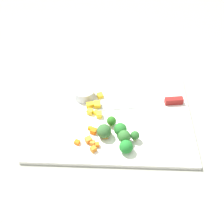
{
  "coord_description": "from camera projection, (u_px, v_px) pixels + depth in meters",
  "views": [
    {
      "loc": [
        0.02,
        -0.59,
        0.62
      ],
      "look_at": [
        0.0,
        0.0,
        0.02
      ],
      "focal_mm": 43.68,
      "sensor_mm": 36.0,
      "label": 1
    }
  ],
  "objects": [
    {
      "name": "carrot_dice_4",
      "position": [
        107.0,
        130.0,
        0.79
      ],
      "size": [
        0.02,
        0.02,
        0.02
      ],
      "primitive_type": "cube",
      "rotation": [
        0.0,
        0.0,
        0.66
      ],
      "color": "orange",
      "rests_on": "cutting_board"
    },
    {
      "name": "broccoli_floret_4",
      "position": [
        126.0,
        147.0,
        0.74
      ],
      "size": [
        0.04,
        0.04,
        0.04
      ],
      "color": "#93B76A",
      "rests_on": "cutting_board"
    },
    {
      "name": "broccoli_floret_5",
      "position": [
        120.0,
        129.0,
        0.78
      ],
      "size": [
        0.04,
        0.04,
        0.04
      ],
      "color": "#90B664",
      "rests_on": "cutting_board"
    },
    {
      "name": "prep_bowl",
      "position": [
        84.0,
        93.0,
        0.9
      ],
      "size": [
        0.07,
        0.07,
        0.03
      ],
      "primitive_type": "cylinder",
      "color": "silver",
      "rests_on": "cutting_board"
    },
    {
      "name": "broccoli_floret_2",
      "position": [
        111.0,
        121.0,
        0.81
      ],
      "size": [
        0.03,
        0.03,
        0.03
      ],
      "color": "#81BB63",
      "rests_on": "cutting_board"
    },
    {
      "name": "cutting_board",
      "position": [
        112.0,
        116.0,
        0.85
      ],
      "size": [
        0.49,
        0.37,
        0.01
      ],
      "primitive_type": "cube",
      "color": "white",
      "rests_on": "ground_plane"
    },
    {
      "name": "carrot_dice_0",
      "position": [
        77.0,
        142.0,
        0.77
      ],
      "size": [
        0.02,
        0.02,
        0.01
      ],
      "primitive_type": "cube",
      "rotation": [
        0.0,
        0.0,
        2.72
      ],
      "color": "orange",
      "rests_on": "cutting_board"
    },
    {
      "name": "carrot_dice_9",
      "position": [
        93.0,
        131.0,
        0.79
      ],
      "size": [
        0.02,
        0.02,
        0.01
      ],
      "primitive_type": "cube",
      "rotation": [
        0.0,
        0.0,
        2.84
      ],
      "color": "orange",
      "rests_on": "cutting_board"
    },
    {
      "name": "chef_knife",
      "position": [
        151.0,
        103.0,
        0.88
      ],
      "size": [
        0.32,
        0.06,
        0.02
      ],
      "rotation": [
        0.0,
        0.0,
        3.27
      ],
      "color": "silver",
      "rests_on": "cutting_board"
    },
    {
      "name": "carrot_dice_1",
      "position": [
        104.0,
        133.0,
        0.79
      ],
      "size": [
        0.01,
        0.01,
        0.01
      ],
      "primitive_type": "cube",
      "rotation": [
        0.0,
        0.0,
        1.48
      ],
      "color": "orange",
      "rests_on": "cutting_board"
    },
    {
      "name": "broccoli_floret_0",
      "position": [
        135.0,
        136.0,
        0.76
      ],
      "size": [
        0.03,
        0.03,
        0.03
      ],
      "color": "#97BC69",
      "rests_on": "cutting_board"
    },
    {
      "name": "carrot_dice_3",
      "position": [
        93.0,
        149.0,
        0.75
      ],
      "size": [
        0.02,
        0.02,
        0.02
      ],
      "primitive_type": "cube",
      "rotation": [
        0.0,
        0.0,
        0.69
      ],
      "color": "orange",
      "rests_on": "cutting_board"
    },
    {
      "name": "carrot_dice_6",
      "position": [
        88.0,
        140.0,
        0.77
      ],
      "size": [
        0.02,
        0.02,
        0.02
      ],
      "primitive_type": "cube",
      "rotation": [
        0.0,
        0.0,
        2.14
      ],
      "color": "orange",
      "rests_on": "cutting_board"
    },
    {
      "name": "pepper_dice_4",
      "position": [
        100.0,
        95.0,
        0.9
      ],
      "size": [
        0.02,
        0.02,
        0.01
      ],
      "primitive_type": "cube",
      "rotation": [
        0.0,
        0.0,
        0.32
      ],
      "color": "yellow",
      "rests_on": "cutting_board"
    },
    {
      "name": "ground_plane",
      "position": [
        112.0,
        117.0,
        0.86
      ],
      "size": [
        4.0,
        4.0,
        0.0
      ],
      "primitive_type": "plane",
      "color": "gray"
    },
    {
      "name": "carrot_dice_5",
      "position": [
        105.0,
        135.0,
        0.78
      ],
      "size": [
        0.02,
        0.01,
        0.01
      ],
      "primitive_type": "cube",
      "rotation": [
        0.0,
        0.0,
        0.0
      ],
      "color": "orange",
      "rests_on": "cutting_board"
    },
    {
      "name": "carrot_dice_2",
      "position": [
        93.0,
        143.0,
        0.76
      ],
      "size": [
        0.01,
        0.01,
        0.01
      ],
      "primitive_type": "cube",
      "rotation": [
        0.0,
        0.0,
        1.42
      ],
      "color": "orange",
      "rests_on": "cutting_board"
    },
    {
      "name": "carrot_dice_8",
      "position": [
        90.0,
        128.0,
        0.8
      ],
      "size": [
        0.01,
        0.01,
        0.01
      ],
      "primitive_type": "cube",
      "rotation": [
        0.0,
        0.0,
        3.04
      ],
      "color": "orange",
      "rests_on": "cutting_board"
    },
    {
      "name": "pepper_dice_1",
      "position": [
        96.0,
        112.0,
        0.85
      ],
      "size": [
        0.02,
        0.02,
        0.01
      ],
      "primitive_type": "cube",
      "rotation": [
        0.0,
        0.0,
        0.82
      ],
      "color": "yellow",
      "rests_on": "cutting_board"
    },
    {
      "name": "pepper_dice_0",
      "position": [
        99.0,
        115.0,
        0.84
      ],
      "size": [
        0.02,
        0.02,
        0.02
      ],
      "primitive_type": "cube",
      "rotation": [
        0.0,
        0.0,
        0.04
      ],
      "color": "yellow",
      "rests_on": "cutting_board"
    },
    {
      "name": "pepper_dice_6",
      "position": [
        89.0,
        106.0,
        0.87
      ],
      "size": [
        0.02,
        0.02,
        0.02
      ],
      "primitive_type": "cube",
      "rotation": [
        0.0,
        0.0,
        1.81
      ],
      "color": "yellow",
      "rests_on": "cutting_board"
    },
    {
      "name": "carrot_dice_7",
      "position": [
        97.0,
        145.0,
        0.76
      ],
      "size": [
        0.01,
        0.01,
        0.01
      ],
      "primitive_type": "cube",
      "rotation": [
        0.0,
        0.0,
        1.76
      ],
      "color": "orange",
      "rests_on": "cutting_board"
    },
    {
      "name": "pepper_dice_2",
      "position": [
        97.0,
        105.0,
        0.87
      ],
      "size": [
        0.02,
        0.03,
        0.02
      ],
      "primitive_type": "cube",
      "rotation": [
        0.0,
        0.0,
        0.1
      ],
      "color": "yellow",
      "rests_on": "cutting_board"
    },
    {
      "name": "pepper_dice_5",
      "position": [
        90.0,
        112.0,
        0.84
      ],
      "size": [
        0.02,
        0.02,
        0.02
      ],
      "primitive_type": "cube",
      "rotation": [
        0.0,
        0.0,
        1.3
      ],
      "color": "yellow",
      "rests_on": "cutting_board"
    },
    {
      "name": "broccoli_floret_1",
      "position": [
        124.0,
        137.0,
        0.76
      ],
      "size": [
        0.04,
        0.04,
        0.04
      ],
      "color": "#81C365",
      "rests_on": "cutting_board"
    },
    {
      "name": "pepper_dice_3",
      "position": [
        93.0,
        104.0,
        0.87
      ],
      "size": [
        0.02,
        0.02,
        0.01
      ],
      "primitive_type": "cube",
      "rotation": [
        0.0,
        0.0,
        1.36
      ],
      "color": "yellow",
      "rests_on": "cutting_board"
    },
    {
      "name": "broccoli_floret_3",
      "position": [
        104.0,
        131.0,
        0.77
      ],
      "size": [
        0.04,
        0.04,
        0.04
      ],
      "color": "#81B969",
      "rests_on": "cutting_board"
    }
  ]
}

